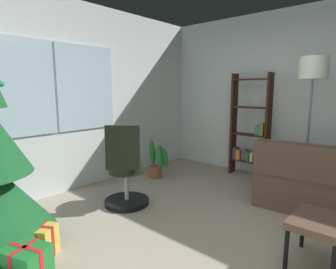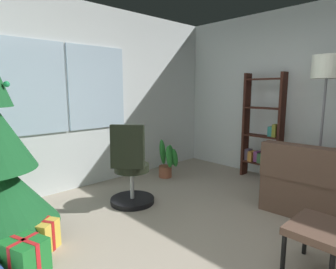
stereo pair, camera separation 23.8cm
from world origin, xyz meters
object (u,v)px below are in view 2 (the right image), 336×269
object	(u,v)px
footstool	(319,232)
floor_lamp	(326,78)
gift_box_green	(25,256)
bookshelf	(263,133)
potted_plant	(168,161)
office_chair	(131,174)
gift_box_gold	(42,235)

from	to	relation	value
footstool	floor_lamp	bearing A→B (deg)	18.59
footstool	gift_box_green	bearing A→B (deg)	135.88
bookshelf	potted_plant	distance (m)	1.60
office_chair	bookshelf	distance (m)	2.27
bookshelf	floor_lamp	xyz separation A→B (m)	(-0.34, -0.96, 0.83)
gift_box_green	gift_box_gold	size ratio (longest dim) A/B	1.22
gift_box_gold	potted_plant	distance (m)	2.40
potted_plant	gift_box_gold	bearing A→B (deg)	-162.03
gift_box_green	office_chair	world-z (taller)	office_chair
floor_lamp	bookshelf	bearing A→B (deg)	70.74
footstool	bookshelf	world-z (taller)	bookshelf
gift_box_gold	bookshelf	distance (m)	3.41
gift_box_green	potted_plant	world-z (taller)	potted_plant
gift_box_green	gift_box_gold	xyz separation A→B (m)	(0.22, 0.25, -0.00)
bookshelf	potted_plant	world-z (taller)	bookshelf
gift_box_green	footstool	bearing A→B (deg)	-44.12
office_chair	bookshelf	world-z (taller)	bookshelf
office_chair	floor_lamp	world-z (taller)	floor_lamp
bookshelf	footstool	bearing A→B (deg)	-141.95
gift_box_gold	bookshelf	world-z (taller)	bookshelf
gift_box_green	floor_lamp	distance (m)	3.69
footstool	floor_lamp	world-z (taller)	floor_lamp
gift_box_green	bookshelf	distance (m)	3.61
footstool	bookshelf	distance (m)	2.45
gift_box_green	gift_box_gold	bearing A→B (deg)	48.42
gift_box_gold	bookshelf	bearing A→B (deg)	-6.16
gift_box_gold	floor_lamp	size ratio (longest dim) A/B	0.17
gift_box_gold	office_chair	bearing A→B (deg)	11.60
gift_box_green	gift_box_gold	world-z (taller)	gift_box_green
gift_box_gold	floor_lamp	xyz separation A→B (m)	(3.00, -1.32, 1.44)
bookshelf	floor_lamp	distance (m)	1.32
gift_box_green	bookshelf	size ratio (longest dim) A/B	0.23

